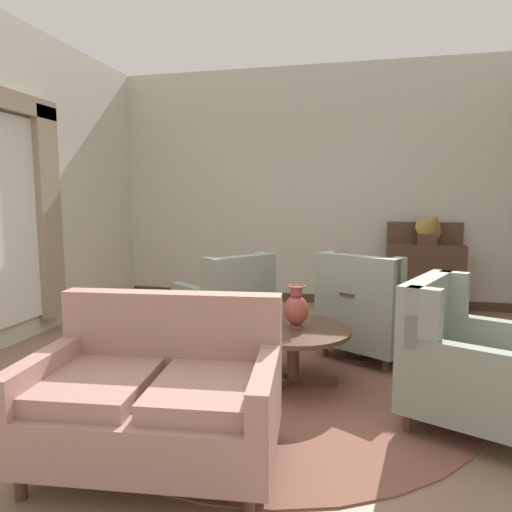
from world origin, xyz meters
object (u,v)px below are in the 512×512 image
object	(u,v)px
armchair_near_sideboard	(227,306)
gramophone	(431,225)
sideboard	(424,273)
armchair_back_corner	(464,363)
side_table	(359,318)
coffee_table	(293,338)
porcelain_vase	(296,308)
armchair_near_window	(371,313)
settee	(157,396)

from	to	relation	value
armchair_near_sideboard	gramophone	bearing A→B (deg)	168.31
sideboard	gramophone	world-z (taller)	gramophone
armchair_back_corner	armchair_near_sideboard	size ratio (longest dim) A/B	0.99
armchair_back_corner	side_table	size ratio (longest dim) A/B	1.63
coffee_table	side_table	world-z (taller)	side_table
coffee_table	porcelain_vase	size ratio (longest dim) A/B	2.67
porcelain_vase	coffee_table	bearing A→B (deg)	-139.36
armchair_near_window	armchair_near_sideboard	distance (m)	1.42
armchair_near_sideboard	side_table	distance (m)	1.31
coffee_table	settee	size ratio (longest dim) A/B	0.64
coffee_table	gramophone	world-z (taller)	gramophone
armchair_near_window	sideboard	world-z (taller)	sideboard
armchair_near_window	gramophone	xyz separation A→B (m)	(0.77, 1.82, 0.74)
coffee_table	settee	world-z (taller)	settee
settee	armchair_back_corner	bearing A→B (deg)	20.35
coffee_table	side_table	distance (m)	0.88
porcelain_vase	sideboard	size ratio (longest dim) A/B	0.29
porcelain_vase	armchair_near_sideboard	bearing A→B (deg)	135.68
settee	side_table	distance (m)	2.25
armchair_back_corner	gramophone	distance (m)	3.12
armchair_near_window	armchair_near_sideboard	size ratio (longest dim) A/B	1.07
side_table	gramophone	size ratio (longest dim) A/B	1.28
side_table	gramophone	world-z (taller)	gramophone
coffee_table	armchair_back_corner	distance (m)	1.25
settee	armchair_near_window	size ratio (longest dim) A/B	1.22
armchair_near_window	armchair_near_sideboard	xyz separation A→B (m)	(-1.42, -0.01, -0.00)
armchair_near_sideboard	side_table	size ratio (longest dim) A/B	1.64
side_table	coffee_table	bearing A→B (deg)	-125.63
armchair_near_sideboard	sideboard	bearing A→B (deg)	170.32
porcelain_vase	settee	distance (m)	1.43
coffee_table	armchair_near_window	size ratio (longest dim) A/B	0.77
sideboard	settee	bearing A→B (deg)	-115.80
settee	coffee_table	bearing A→B (deg)	58.94
armchair_back_corner	side_table	bearing A→B (deg)	55.44
coffee_table	porcelain_vase	distance (m)	0.24
coffee_table	porcelain_vase	xyz separation A→B (m)	(0.02, 0.02, 0.24)
armchair_near_sideboard	sideboard	distance (m)	2.88
porcelain_vase	armchair_near_window	world-z (taller)	armchair_near_window
coffee_table	gramophone	size ratio (longest dim) A/B	1.76
gramophone	side_table	bearing A→B (deg)	-114.37
coffee_table	side_table	xyz separation A→B (m)	(0.51, 0.71, 0.01)
porcelain_vase	sideboard	bearing A→B (deg)	64.16
armchair_back_corner	sideboard	size ratio (longest dim) A/B	0.92
armchair_near_sideboard	sideboard	xyz separation A→B (m)	(2.14, 1.92, 0.10)
armchair_near_window	side_table	xyz separation A→B (m)	(-0.11, -0.11, -0.02)
settee	porcelain_vase	bearing A→B (deg)	58.48
porcelain_vase	side_table	xyz separation A→B (m)	(0.49, 0.70, -0.23)
sideboard	porcelain_vase	bearing A→B (deg)	-115.84
settee	sideboard	bearing A→B (deg)	58.38
porcelain_vase	gramophone	bearing A→B (deg)	62.54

